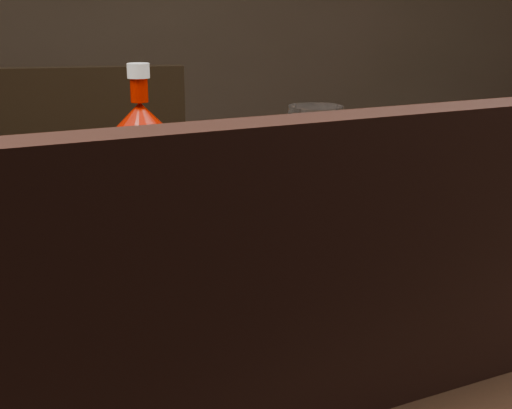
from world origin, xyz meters
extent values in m
cube|color=black|center=(0.00, 0.00, 0.73)|extent=(1.20, 0.80, 0.04)
cube|color=black|center=(-0.11, 0.93, 0.43)|extent=(0.43, 0.43, 0.04)
cylinder|color=white|center=(0.08, 0.00, 0.76)|extent=(0.30, 0.30, 0.01)
cube|color=beige|center=(0.08, 0.00, 0.77)|extent=(0.12, 0.12, 0.02)
cube|color=beige|center=(0.19, -0.01, 0.77)|extent=(0.12, 0.12, 0.02)
cylinder|color=#960D00|center=(-0.03, 0.14, 0.81)|extent=(0.07, 0.07, 0.11)
cylinder|color=white|center=(0.21, 0.25, 0.81)|extent=(0.08, 0.08, 0.12)
camera|label=1|loc=(-0.07, -0.68, 1.00)|focal=50.00mm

